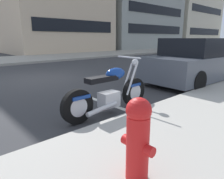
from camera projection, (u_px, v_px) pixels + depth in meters
ground_plane at (37, 79)px, 7.61m from camera, size 260.00×260.00×0.00m
sidewalk_far_curb at (123, 53)px, 20.69m from camera, size 120.00×5.00×0.14m
parking_stall_stripe at (115, 106)px, 4.58m from camera, size 0.12×2.20×0.01m
parked_motorcycle at (110, 93)px, 4.08m from camera, size 2.14×0.62×1.11m
parked_car_second_in_row at (197, 62)px, 7.04m from camera, size 4.31×2.04×1.49m
car_opposite_curb at (180, 46)px, 21.37m from camera, size 4.33×1.99×1.47m
fire_hydrant at (138, 137)px, 1.92m from camera, size 0.24×0.36×0.83m
townhouse_far_uphill at (131, 7)px, 30.12m from camera, size 13.42×9.87×11.91m
townhouse_near_left at (181, 15)px, 39.93m from camera, size 13.72×10.37×11.94m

